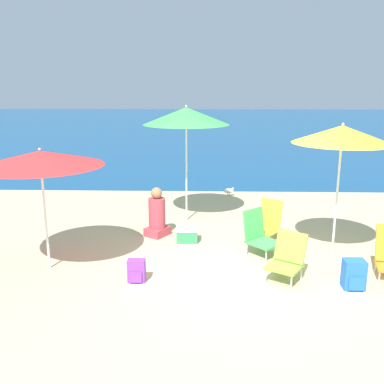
% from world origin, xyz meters
% --- Properties ---
extents(ground_plane, '(60.00, 60.00, 0.00)m').
position_xyz_m(ground_plane, '(0.00, 0.00, 0.00)').
color(ground_plane, '#D1BA89').
extents(sea_water, '(60.00, 40.00, 0.01)m').
position_xyz_m(sea_water, '(0.00, 25.29, 0.00)').
color(sea_water, navy).
rests_on(sea_water, ground).
extents(beach_umbrella_green, '(1.78, 1.78, 2.44)m').
position_xyz_m(beach_umbrella_green, '(-0.90, 2.73, 2.22)').
color(beach_umbrella_green, white).
rests_on(beach_umbrella_green, ground).
extents(beach_umbrella_yellow, '(1.58, 1.58, 2.26)m').
position_xyz_m(beach_umbrella_yellow, '(1.67, 0.81, 2.07)').
color(beach_umbrella_yellow, white).
rests_on(beach_umbrella_yellow, ground).
extents(beach_umbrella_red, '(1.90, 1.90, 1.93)m').
position_xyz_m(beach_umbrella_red, '(-2.98, 0.19, 1.77)').
color(beach_umbrella_red, white).
rests_on(beach_umbrella_red, ground).
extents(beach_chair_yellow, '(0.62, 0.63, 0.74)m').
position_xyz_m(beach_chair_yellow, '(0.69, 1.66, 0.34)').
color(beach_chair_yellow, silver).
rests_on(beach_chair_yellow, ground).
extents(beach_chair_lime, '(0.68, 0.70, 0.70)m').
position_xyz_m(beach_chair_lime, '(0.72, -0.10, 0.35)').
color(beach_chair_lime, silver).
rests_on(beach_chair_lime, ground).
extents(beach_chair_green, '(0.72, 0.73, 0.77)m').
position_xyz_m(beach_chair_green, '(0.42, 0.90, 0.36)').
color(beach_chair_green, silver).
rests_on(beach_chair_green, ground).
extents(person_seated_near, '(0.53, 0.54, 0.96)m').
position_xyz_m(person_seated_near, '(-1.43, 1.75, 0.40)').
color(person_seated_near, '#BF3F4C').
rests_on(person_seated_near, ground).
extents(backpack_blue, '(0.30, 0.26, 0.43)m').
position_xyz_m(backpack_blue, '(1.62, -0.39, 0.21)').
color(backpack_blue, blue).
rests_on(backpack_blue, ground).
extents(backpack_purple, '(0.26, 0.19, 0.34)m').
position_xyz_m(backpack_purple, '(-1.52, -0.26, 0.17)').
color(backpack_purple, purple).
rests_on(backpack_purple, ground).
extents(cooler_box, '(0.40, 0.30, 0.28)m').
position_xyz_m(cooler_box, '(-0.83, 1.43, 0.14)').
color(cooler_box, '#338C59').
rests_on(cooler_box, ground).
extents(seagull, '(0.27, 0.11, 0.23)m').
position_xyz_m(seagull, '(0.13, 4.81, 0.14)').
color(seagull, gold).
rests_on(seagull, ground).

